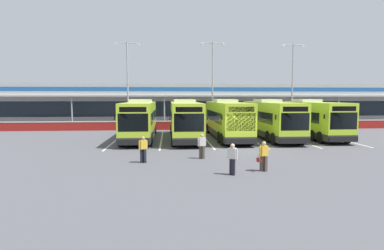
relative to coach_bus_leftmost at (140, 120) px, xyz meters
The scene contains 21 objects.
ground_plane 10.61m from the coach_bus_leftmost, 37.12° to the right, with size 200.00×200.00×0.00m, color #4C4C51.
terminal_building 22.25m from the coach_bus_leftmost, 67.95° to the left, with size 70.00×13.00×6.00m.
red_barrier_wall 11.75m from the coach_bus_leftmost, 44.47° to the left, with size 60.00×0.40×1.10m.
coach_bus_leftmost is the anchor object (origin of this frame).
coach_bus_left_centre 4.28m from the coach_bus_leftmost, ahead, with size 2.99×12.16×3.78m.
coach_bus_centre 8.36m from the coach_bus_leftmost, ahead, with size 2.99×12.16×3.78m.
coach_bus_right_centre 12.67m from the coach_bus_leftmost, ahead, with size 2.99×12.16×3.78m.
coach_bus_rightmost 16.99m from the coach_bus_leftmost, ahead, with size 2.99×12.16×3.78m.
bay_stripe_far_west 2.82m from the coach_bus_leftmost, behind, with size 0.14×13.00×0.01m, color silver.
bay_stripe_west 2.73m from the coach_bus_leftmost, ahead, with size 0.14×13.00×0.01m, color silver.
bay_stripe_mid_west 6.50m from the coach_bus_leftmost, ahead, with size 0.14×13.00×0.01m, color silver.
bay_stripe_centre 10.60m from the coach_bus_leftmost, ahead, with size 0.14×13.00×0.01m, color silver.
bay_stripe_mid_east 14.75m from the coach_bus_leftmost, ahead, with size 0.14×13.00×0.01m, color silver.
bay_stripe_east 18.93m from the coach_bus_leftmost, ahead, with size 0.14×13.00×0.01m, color silver.
pedestrian_with_handbag 15.85m from the coach_bus_leftmost, 60.40° to the right, with size 0.65×0.37×1.62m.
pedestrian_in_dark_coat 11.16m from the coach_bus_leftmost, 83.89° to the right, with size 0.53×0.34×1.62m.
pedestrian_child 15.64m from the coach_bus_leftmost, 67.42° to the right, with size 0.52×0.40×1.62m.
pedestrian_near_bin 11.23m from the coach_bus_leftmost, 64.15° to the right, with size 0.54×0.29×1.62m.
lamp_post_west 12.06m from the coach_bus_leftmost, 102.96° to the left, with size 3.24×0.28×11.00m.
lamp_post_centre 13.80m from the coach_bus_leftmost, 50.06° to the left, with size 3.24×0.28×11.00m.
lamp_post_east 22.46m from the coach_bus_leftmost, 29.29° to the left, with size 3.24×0.28×11.00m.
Camera 1 is at (-5.58, -23.66, 3.97)m, focal length 29.18 mm.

